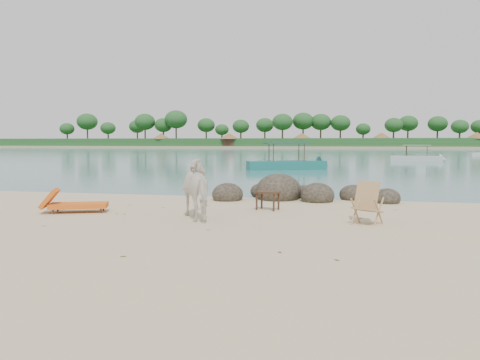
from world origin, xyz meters
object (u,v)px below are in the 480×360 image
object	(u,v)px
boulders	(291,194)
boat_near	(286,147)
lounge_chair	(79,203)
deck_chair	(367,205)
cow	(201,190)
side_table	(268,202)

from	to	relation	value
boulders	boat_near	distance (m)	19.21
boulders	boat_near	size ratio (longest dim) A/B	0.95
boulders	lounge_chair	xyz separation A→B (m)	(-5.69, -4.37, 0.07)
boulders	boat_near	bearing A→B (deg)	97.19
lounge_chair	deck_chair	bearing A→B (deg)	-23.06
deck_chair	boat_near	world-z (taller)	boat_near
cow	deck_chair	xyz separation A→B (m)	(4.30, -0.01, -0.27)
deck_chair	cow	bearing A→B (deg)	-149.89
boulders	lounge_chair	distance (m)	7.18
cow	deck_chair	size ratio (longest dim) A/B	1.81
boat_near	boulders	bearing A→B (deg)	-106.31
lounge_chair	boat_near	distance (m)	23.65
cow	boat_near	size ratio (longest dim) A/B	0.28
cow	side_table	xyz separation A→B (m)	(1.52, 1.83, -0.51)
side_table	boat_near	world-z (taller)	boat_near
lounge_chair	boulders	bearing A→B (deg)	16.24
cow	deck_chair	bearing A→B (deg)	144.81
boulders	lounge_chair	size ratio (longest dim) A/B	3.19
side_table	cow	bearing A→B (deg)	-112.70
cow	lounge_chair	size ratio (longest dim) A/B	0.94
deck_chair	lounge_chair	bearing A→B (deg)	-151.44
lounge_chair	boat_near	xyz separation A→B (m)	(3.29, 23.38, 1.33)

